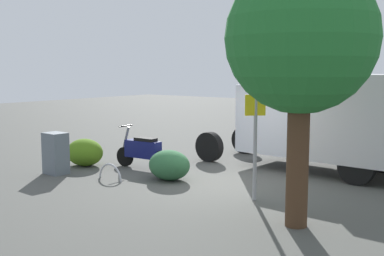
{
  "coord_description": "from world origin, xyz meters",
  "views": [
    {
      "loc": [
        -6.18,
        9.82,
        2.78
      ],
      "look_at": [
        1.27,
        -0.07,
        1.26
      ],
      "focal_mm": 44.77,
      "sensor_mm": 36.0,
      "label": 1
    }
  ],
  "objects_px": {
    "box_truck_near": "(349,118)",
    "stop_sign": "(255,105)",
    "motorcycle": "(143,151)",
    "street_tree": "(301,40)",
    "utility_cabinet": "(56,153)",
    "bike_rack_hoop": "(110,180)"
  },
  "relations": [
    {
      "from": "box_truck_near",
      "to": "stop_sign",
      "type": "height_order",
      "value": "stop_sign"
    },
    {
      "from": "box_truck_near",
      "to": "motorcycle",
      "type": "height_order",
      "value": "box_truck_near"
    },
    {
      "from": "street_tree",
      "to": "utility_cabinet",
      "type": "distance_m",
      "value": 7.5
    },
    {
      "from": "motorcycle",
      "to": "stop_sign",
      "type": "distance_m",
      "value": 4.51
    },
    {
      "from": "stop_sign",
      "to": "bike_rack_hoop",
      "type": "bearing_deg",
      "value": 7.71
    },
    {
      "from": "box_truck_near",
      "to": "stop_sign",
      "type": "xyz_separation_m",
      "value": [
        0.73,
        3.7,
        0.52
      ]
    },
    {
      "from": "box_truck_near",
      "to": "utility_cabinet",
      "type": "xyz_separation_m",
      "value": [
        6.28,
        4.6,
        -0.96
      ]
    },
    {
      "from": "stop_sign",
      "to": "motorcycle",
      "type": "bearing_deg",
      "value": -13.27
    },
    {
      "from": "street_tree",
      "to": "bike_rack_hoop",
      "type": "distance_m",
      "value": 6.26
    },
    {
      "from": "utility_cabinet",
      "to": "stop_sign",
      "type": "bearing_deg",
      "value": -170.79
    },
    {
      "from": "motorcycle",
      "to": "street_tree",
      "type": "xyz_separation_m",
      "value": [
        -5.58,
        2.01,
        2.76
      ]
    },
    {
      "from": "utility_cabinet",
      "to": "bike_rack_hoop",
      "type": "distance_m",
      "value": 1.81
    },
    {
      "from": "motorcycle",
      "to": "stop_sign",
      "type": "bearing_deg",
      "value": 163.7
    },
    {
      "from": "street_tree",
      "to": "utility_cabinet",
      "type": "xyz_separation_m",
      "value": [
        6.99,
        -0.13,
        -2.72
      ]
    },
    {
      "from": "box_truck_near",
      "to": "utility_cabinet",
      "type": "height_order",
      "value": "box_truck_near"
    },
    {
      "from": "box_truck_near",
      "to": "street_tree",
      "type": "bearing_deg",
      "value": 101.97
    },
    {
      "from": "utility_cabinet",
      "to": "bike_rack_hoop",
      "type": "relative_size",
      "value": 1.31
    },
    {
      "from": "stop_sign",
      "to": "street_tree",
      "type": "height_order",
      "value": "street_tree"
    },
    {
      "from": "bike_rack_hoop",
      "to": "utility_cabinet",
      "type": "bearing_deg",
      "value": 12.59
    },
    {
      "from": "stop_sign",
      "to": "street_tree",
      "type": "xyz_separation_m",
      "value": [
        -1.44,
        1.03,
        1.24
      ]
    },
    {
      "from": "stop_sign",
      "to": "utility_cabinet",
      "type": "xyz_separation_m",
      "value": [
        5.55,
        0.9,
        -1.49
      ]
    },
    {
      "from": "street_tree",
      "to": "utility_cabinet",
      "type": "bearing_deg",
      "value": -1.08
    }
  ]
}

